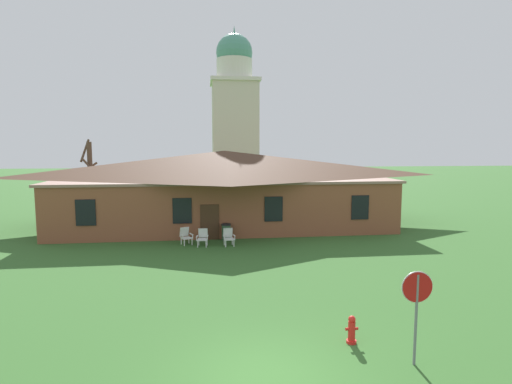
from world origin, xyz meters
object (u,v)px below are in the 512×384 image
Objects in this scene: stop_sign at (417,299)px; lawn_chair_near_door at (203,237)px; fire_hydrant at (352,330)px; lawn_chair_by_porch at (186,236)px; trash_bin at (226,232)px; lawn_chair_left_end at (229,237)px.

lawn_chair_near_door is (-5.36, 13.14, -1.22)m from stop_sign.
stop_sign is 3.06× the size of fire_hydrant.
stop_sign is at bearing -67.83° from lawn_chair_near_door.
lawn_chair_by_porch reaches higher than fire_hydrant.
stop_sign is 14.95m from trash_bin.
fire_hydrant is (-1.17, 1.29, -1.34)m from stop_sign.
lawn_chair_left_end is (2.38, -0.56, 0.00)m from lawn_chair_by_porch.
lawn_chair_near_door is 1.21× the size of fire_hydrant.
stop_sign reaches higher than fire_hydrant.
stop_sign reaches higher than trash_bin.
lawn_chair_near_door is at bearing 177.33° from lawn_chair_left_end.
lawn_chair_by_porch and lawn_chair_near_door have the same top height.
lawn_chair_by_porch is 0.98× the size of trash_bin.
fire_hydrant is at bearing -67.39° from lawn_chair_by_porch.
lawn_chair_by_porch is 1.07m from lawn_chair_near_door.
fire_hydrant is 0.81× the size of trash_bin.
fire_hydrant is (4.19, -11.86, -0.12)m from lawn_chair_near_door.
trash_bin reaches higher than lawn_chair_by_porch.
fire_hydrant is (2.76, -11.79, -0.12)m from lawn_chair_left_end.
fire_hydrant is (5.14, -12.35, -0.12)m from lawn_chair_by_porch.
lawn_chair_left_end is at bearing 103.19° from fire_hydrant.
lawn_chair_near_door is at bearing -138.41° from trash_bin.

